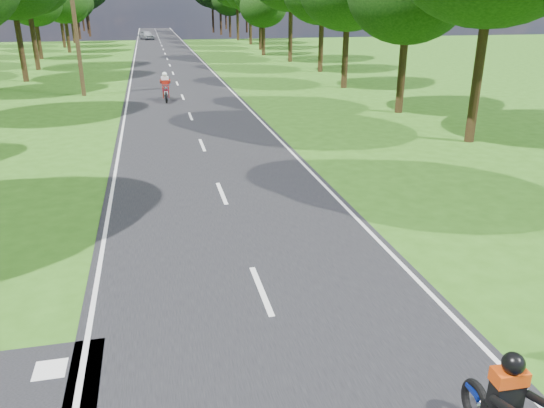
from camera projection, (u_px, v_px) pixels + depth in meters
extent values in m
plane|color=#2A5714|center=(285.00, 350.00, 8.98)|extent=(160.00, 160.00, 0.00)
cube|color=black|center=(167.00, 59.00, 54.53)|extent=(7.00, 140.00, 0.02)
cube|color=silver|center=(261.00, 290.00, 10.80)|extent=(0.12, 2.00, 0.01)
cube|color=silver|center=(222.00, 193.00, 16.26)|extent=(0.12, 2.00, 0.01)
cube|color=silver|center=(202.00, 145.00, 21.73)|extent=(0.12, 2.00, 0.01)
cube|color=silver|center=(190.00, 116.00, 27.20)|extent=(0.12, 2.00, 0.01)
cube|color=silver|center=(183.00, 97.00, 32.66)|extent=(0.12, 2.00, 0.01)
cube|color=silver|center=(177.00, 83.00, 38.13)|extent=(0.12, 2.00, 0.01)
cube|color=silver|center=(173.00, 73.00, 43.59)|extent=(0.12, 2.00, 0.01)
cube|color=silver|center=(170.00, 65.00, 49.06)|extent=(0.12, 2.00, 0.01)
cube|color=silver|center=(167.00, 59.00, 54.53)|extent=(0.12, 2.00, 0.01)
cube|color=silver|center=(165.00, 54.00, 59.99)|extent=(0.12, 2.00, 0.01)
cube|color=silver|center=(163.00, 49.00, 65.46)|extent=(0.12, 2.00, 0.01)
cube|color=silver|center=(162.00, 46.00, 70.93)|extent=(0.12, 2.00, 0.01)
cube|color=silver|center=(161.00, 43.00, 76.39)|extent=(0.12, 2.00, 0.01)
cube|color=silver|center=(159.00, 40.00, 81.86)|extent=(0.12, 2.00, 0.01)
cube|color=silver|center=(158.00, 37.00, 87.32)|extent=(0.12, 2.00, 0.01)
cube|color=silver|center=(158.00, 35.00, 92.79)|extent=(0.12, 2.00, 0.01)
cube|color=silver|center=(157.00, 33.00, 98.26)|extent=(0.12, 2.00, 0.01)
cube|color=silver|center=(156.00, 32.00, 103.72)|extent=(0.12, 2.00, 0.01)
cube|color=silver|center=(156.00, 30.00, 109.19)|extent=(0.12, 2.00, 0.01)
cube|color=silver|center=(155.00, 29.00, 114.66)|extent=(0.12, 2.00, 0.01)
cube|color=silver|center=(134.00, 60.00, 53.85)|extent=(0.10, 140.00, 0.01)
cube|color=silver|center=(199.00, 58.00, 55.21)|extent=(0.10, 140.00, 0.01)
cube|color=silver|center=(50.00, 369.00, 8.46)|extent=(0.50, 0.50, 0.01)
cylinder|color=black|center=(22.00, 51.00, 38.41)|extent=(0.40, 0.40, 4.32)
cylinder|color=black|center=(35.00, 43.00, 45.14)|extent=(0.40, 0.40, 4.40)
cylinder|color=black|center=(39.00, 43.00, 53.90)|extent=(0.40, 0.40, 3.20)
ellipsoid|color=black|center=(33.00, 2.00, 52.49)|extent=(5.60, 5.60, 4.76)
cylinder|color=black|center=(68.00, 38.00, 61.00)|extent=(0.40, 0.40, 3.22)
ellipsoid|color=black|center=(63.00, 1.00, 59.58)|extent=(5.64, 5.64, 4.79)
cylinder|color=black|center=(63.00, 33.00, 67.68)|extent=(0.40, 0.40, 3.61)
cylinder|color=black|center=(74.00, 33.00, 75.05)|extent=(0.40, 0.40, 2.67)
ellipsoid|color=black|center=(71.00, 9.00, 73.88)|extent=(4.67, 4.67, 3.97)
cylinder|color=black|center=(79.00, 29.00, 83.27)|extent=(0.40, 0.40, 3.09)
ellipsoid|color=black|center=(76.00, 3.00, 81.91)|extent=(5.40, 5.40, 4.59)
cylinder|color=black|center=(89.00, 23.00, 89.15)|extent=(0.40, 0.40, 4.48)
cylinder|color=black|center=(87.00, 22.00, 97.18)|extent=(0.40, 0.40, 4.09)
cylinder|color=black|center=(476.00, 87.00, 21.56)|extent=(0.40, 0.40, 4.56)
cylinder|color=black|center=(401.00, 79.00, 27.64)|extent=(0.40, 0.40, 3.49)
cylinder|color=black|center=(345.00, 60.00, 35.73)|extent=(0.40, 0.40, 3.69)
cylinder|color=black|center=(321.00, 49.00, 44.00)|extent=(0.40, 0.40, 3.74)
cylinder|color=black|center=(290.00, 37.00, 51.31)|extent=(0.40, 0.40, 4.64)
cylinder|color=black|center=(263.00, 42.00, 57.94)|extent=(0.40, 0.40, 2.91)
ellipsoid|color=black|center=(263.00, 7.00, 56.66)|extent=(5.09, 5.09, 4.33)
cylinder|color=black|center=(261.00, 33.00, 64.83)|extent=(0.40, 0.40, 3.88)
cylinder|color=black|center=(250.00, 29.00, 72.56)|extent=(0.40, 0.40, 4.18)
cylinder|color=black|center=(238.00, 24.00, 80.58)|extent=(0.40, 0.40, 4.63)
cylinder|color=black|center=(230.00, 27.00, 87.42)|extent=(0.40, 0.40, 3.36)
ellipsoid|color=black|center=(229.00, 0.00, 85.95)|extent=(5.88, 5.88, 5.00)
cylinder|color=black|center=(221.00, 23.00, 93.77)|extent=(0.40, 0.40, 4.09)
cylinder|color=black|center=(213.00, 20.00, 100.67)|extent=(0.40, 0.40, 4.48)
cylinder|color=black|center=(83.00, 21.00, 105.63)|extent=(0.40, 0.40, 3.84)
cylinder|color=black|center=(226.00, 19.00, 113.37)|extent=(0.40, 0.40, 4.16)
cylinder|color=black|center=(62.00, 25.00, 91.61)|extent=(0.40, 0.40, 3.52)
cylinder|color=black|center=(247.00, 20.00, 100.97)|extent=(0.40, 0.40, 4.48)
cylinder|color=#382616|center=(76.00, 29.00, 31.83)|extent=(0.26, 0.26, 8.00)
imported|color=silver|center=(147.00, 35.00, 82.23)|extent=(2.64, 4.17, 1.32)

